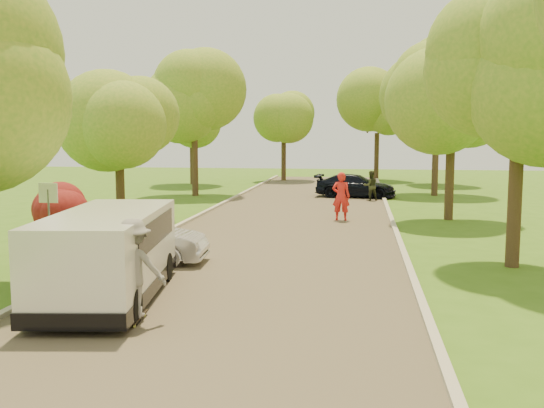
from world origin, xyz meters
The scene contains 22 objects.
ground centered at (0.00, 0.00, 0.00)m, with size 100.00×100.00×0.00m, color #3C6818.
road centered at (0.00, 8.00, 0.01)m, with size 8.00×60.00×0.01m, color #4C4438.
curb_left centered at (-4.05, 8.00, 0.06)m, with size 0.18×60.00×0.12m, color #B2AD9E.
curb_right centered at (4.05, 8.00, 0.06)m, with size 0.18×60.00×0.12m, color #B2AD9E.
street_sign centered at (-5.80, 4.00, 1.56)m, with size 0.55×0.06×2.17m.
red_shrub centered at (-6.30, 5.50, 1.10)m, with size 1.70×1.70×1.95m.
tree_l_midb centered at (-6.81, 12.00, 4.59)m, with size 4.30×4.20×6.62m.
tree_l_far centered at (-6.39, 22.00, 5.47)m, with size 4.92×4.80×7.79m.
tree_r_mida centered at (7.02, 5.00, 5.54)m, with size 5.13×5.00×7.95m.
tree_r_midb centered at (6.60, 14.00, 4.88)m, with size 4.51×4.40×7.01m.
tree_r_far centered at (7.23, 24.00, 5.83)m, with size 5.33×5.20×8.34m.
tree_bg_a centered at (-8.78, 30.00, 5.31)m, with size 5.12×5.00×7.72m.
tree_bg_b centered at (8.22, 32.00, 5.54)m, with size 5.12×5.00×7.95m.
tree_bg_c centered at (-2.79, 34.00, 5.02)m, with size 4.92×4.80×7.33m.
tree_bg_d centered at (4.22, 36.00, 5.31)m, with size 5.12×5.00×7.72m.
minivan centered at (-2.51, 0.39, 1.00)m, with size 2.66×5.31×1.90m.
silver_sedan centered at (-3.30, 4.00, 0.64)m, with size 1.35×3.88×1.28m, color silver.
dark_sedan centered at (2.51, 22.32, 0.65)m, with size 1.81×4.45×1.29m, color black.
longboard centered at (-1.39, -1.07, 0.10)m, with size 0.34×0.97×0.11m.
skateboarder centered at (-1.39, -1.07, 1.05)m, with size 1.20×0.69×1.85m, color gray.
person_striped centered at (2.00, 13.03, 0.99)m, with size 0.73×0.48×1.99m, color red.
person_olive centered at (3.32, 20.71, 0.80)m, with size 0.77×0.60×1.59m, color #2B301D.
Camera 1 is at (2.74, -11.61, 3.52)m, focal length 40.00 mm.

